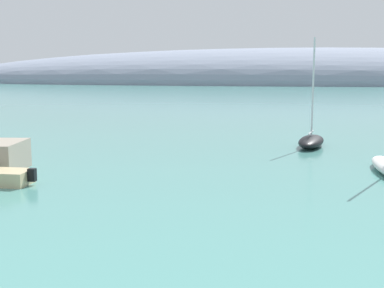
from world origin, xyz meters
TOP-DOWN VIEW (x-y plane):
  - distant_ridge at (24.18, 217.70)m, footprint 329.65×74.81m
  - sailboat_black_mid_mooring at (9.65, 41.64)m, footprint 3.31×6.22m

SIDE VIEW (x-z plane):
  - distant_ridge at x=24.18m, z-range -14.74..14.74m
  - sailboat_black_mid_mooring at x=9.65m, z-range -4.13..5.28m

